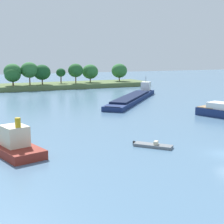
% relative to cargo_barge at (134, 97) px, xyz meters
% --- Properties ---
extents(treeline_island, '(59.89, 17.41, 10.12)m').
position_rel_cargo_barge_xyz_m(treeline_island, '(-5.56, 44.29, 2.58)').
color(treeline_island, '#566B3D').
rests_on(treeline_island, ground).
extents(cargo_barge, '(30.30, 33.01, 5.76)m').
position_rel_cargo_barge_xyz_m(cargo_barge, '(0.00, 0.00, 0.00)').
color(cargo_barge, navy).
rests_on(cargo_barge, ground).
extents(tugboat, '(6.80, 10.94, 4.94)m').
position_rel_cargo_barge_xyz_m(tugboat, '(-38.52, -38.68, 0.36)').
color(tugboat, maroon).
rests_on(tugboat, ground).
extents(small_motorboat, '(4.71, 5.04, 0.90)m').
position_rel_cargo_barge_xyz_m(small_motorboat, '(-20.44, -43.72, -0.66)').
color(small_motorboat, slate).
rests_on(small_motorboat, ground).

